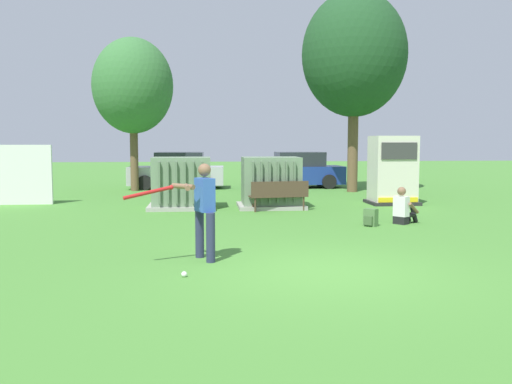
# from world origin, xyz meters

# --- Properties ---
(ground_plane) EXTENTS (96.00, 96.00, 0.00)m
(ground_plane) POSITION_xyz_m (0.00, 0.00, 0.00)
(ground_plane) COLOR #478433
(transformer_west) EXTENTS (2.10, 1.70, 1.62)m
(transformer_west) POSITION_xyz_m (-2.61, 8.88, 0.79)
(transformer_west) COLOR #9E9B93
(transformer_west) RESTS_ON ground
(transformer_mid_west) EXTENTS (2.10, 1.70, 1.62)m
(transformer_mid_west) POSITION_xyz_m (0.22, 8.79, 0.79)
(transformer_mid_west) COLOR #9E9B93
(transformer_mid_west) RESTS_ON ground
(generator_enclosure) EXTENTS (1.60, 1.40, 2.30)m
(generator_enclosure) POSITION_xyz_m (4.44, 9.49, 1.14)
(generator_enclosure) COLOR #262626
(generator_enclosure) RESTS_ON ground
(park_bench) EXTENTS (1.84, 0.66, 0.92)m
(park_bench) POSITION_xyz_m (0.37, 7.92, 0.54)
(park_bench) COLOR #4C3828
(park_bench) RESTS_ON ground
(batter) EXTENTS (1.56, 0.93, 1.74)m
(batter) POSITION_xyz_m (-1.97, 1.08, 0.98)
(batter) COLOR #282D4C
(batter) RESTS_ON ground
(sports_ball) EXTENTS (0.09, 0.09, 0.09)m
(sports_ball) POSITION_xyz_m (-2.26, -0.16, 0.04)
(sports_ball) COLOR white
(sports_ball) RESTS_ON ground
(seated_spectator) EXTENTS (0.77, 0.70, 0.96)m
(seated_spectator) POSITION_xyz_m (3.21, 5.05, 0.38)
(seated_spectator) COLOR black
(seated_spectator) RESTS_ON ground
(backpack) EXTENTS (0.38, 0.38, 0.44)m
(backpack) POSITION_xyz_m (2.24, 4.70, 0.21)
(backpack) COLOR #4C723F
(backpack) RESTS_ON ground
(tree_left) EXTENTS (3.37, 3.37, 6.43)m
(tree_left) POSITION_xyz_m (-4.83, 15.34, 4.41)
(tree_left) COLOR brown
(tree_left) RESTS_ON ground
(tree_center_left) EXTENTS (4.30, 4.30, 8.23)m
(tree_center_left) POSITION_xyz_m (4.31, 14.07, 5.64)
(tree_center_left) COLOR brown
(tree_center_left) RESTS_ON ground
(parked_car_leftmost) EXTENTS (4.27, 2.05, 1.62)m
(parked_car_leftmost) POSITION_xyz_m (-3.07, 16.45, 0.75)
(parked_car_leftmost) COLOR #B2B2B7
(parked_car_leftmost) RESTS_ON ground
(parked_car_left_of_center) EXTENTS (4.26, 2.05, 1.62)m
(parked_car_left_of_center) POSITION_xyz_m (2.35, 16.32, 0.75)
(parked_car_left_of_center) COLOR navy
(parked_car_left_of_center) RESTS_ON ground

